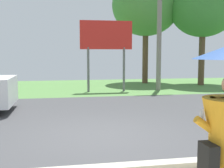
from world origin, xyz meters
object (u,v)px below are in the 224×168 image
at_px(tree_left_far, 203,7).
at_px(tree_right_mid, 146,5).
at_px(utility_pole, 159,19).
at_px(roadside_billboard, 106,40).

height_order(tree_left_far, tree_right_mid, tree_right_mid).
bearing_deg(utility_pole, tree_right_mid, 84.56).
bearing_deg(tree_right_mid, utility_pole, -95.44).
relative_size(roadside_billboard, tree_left_far, 0.54).
relative_size(utility_pole, tree_right_mid, 1.02).
relative_size(utility_pole, roadside_billboard, 1.99).
bearing_deg(tree_left_far, utility_pole, -150.32).
height_order(utility_pole, tree_left_far, utility_pole).
xyz_separation_m(roadside_billboard, tree_left_far, (6.12, 1.96, 2.09)).
bearing_deg(tree_right_mid, roadside_billboard, -130.79).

